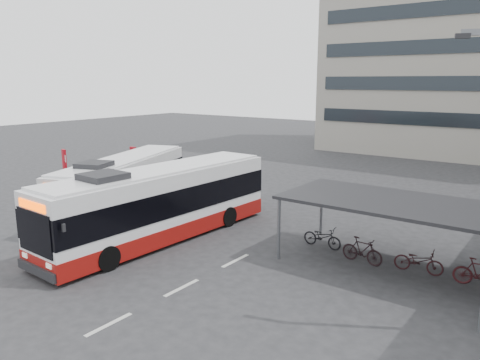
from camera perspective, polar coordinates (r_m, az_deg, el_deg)
The scene contains 8 objects.
ground at distance 19.82m, azimuth -6.40°, elevation -8.17°, with size 120.00×120.00×0.00m, color #28282B.
bike_shelter at distance 17.90m, azimuth 21.17°, elevation -6.02°, with size 10.00×4.00×2.54m.
road_markings at distance 16.22m, azimuth -7.13°, elevation -12.91°, with size 0.15×7.60×0.01m.
bus_main at distance 20.59m, azimuth -9.64°, elevation -2.92°, with size 2.90×11.52×3.38m.
bus_teal at distance 25.26m, azimuth -13.96°, elevation -0.62°, with size 5.89×10.63×3.11m.
pedestrian at distance 25.78m, azimuth -5.62°, elevation -1.39°, with size 0.63×0.41×1.72m, color black.
sign_totem_mid at distance 32.92m, azimuth -20.57°, elevation 1.51°, with size 0.51×0.29×2.41m.
sign_totem_north at distance 32.53m, azimuth -12.84°, elevation 1.89°, with size 0.53×0.16×2.45m.
Camera 1 is at (12.75, -13.57, 6.81)m, focal length 35.00 mm.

